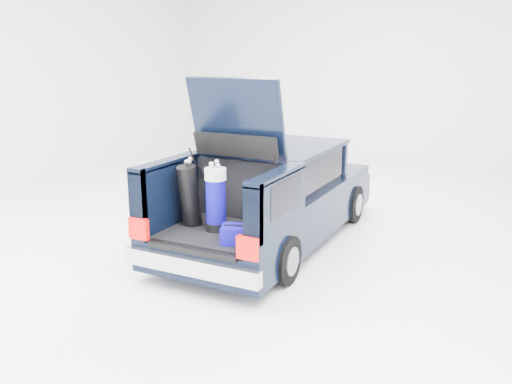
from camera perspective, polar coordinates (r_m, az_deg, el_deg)
The scene contains 6 objects.
ground at distance 8.24m, azimuth 1.57°, elevation -5.12°, with size 14.00×14.00×0.00m, color white.
car at distance 8.13m, azimuth 1.93°, elevation -0.42°, with size 1.87×4.65×2.47m.
red_suitcase at distance 6.77m, azimuth 0.98°, elevation -1.56°, with size 0.43×0.34×0.63m.
black_golf_bag at distance 6.93m, azimuth -7.03°, elevation -0.37°, with size 0.25×0.36×0.89m.
blue_golf_bag at distance 6.72m, azimuth -4.25°, elevation -0.72°, with size 0.28×0.28×0.90m.
blue_duffel at distance 6.34m, azimuth -1.70°, elevation -4.50°, with size 0.50×0.42×0.23m.
Camera 1 is at (3.29, -7.02, 2.78)m, focal length 38.00 mm.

